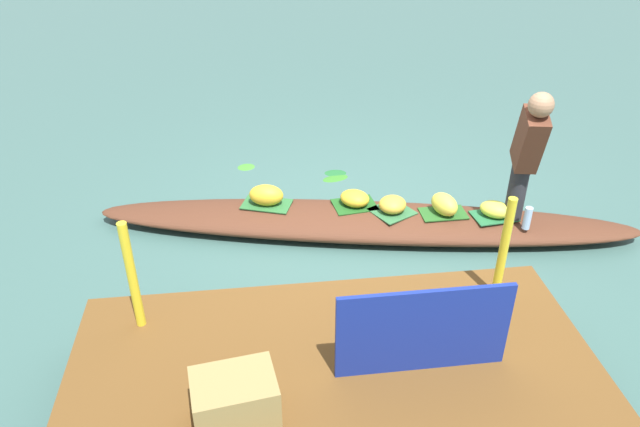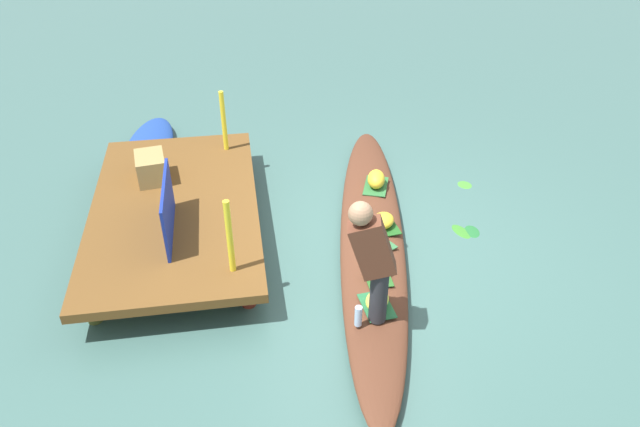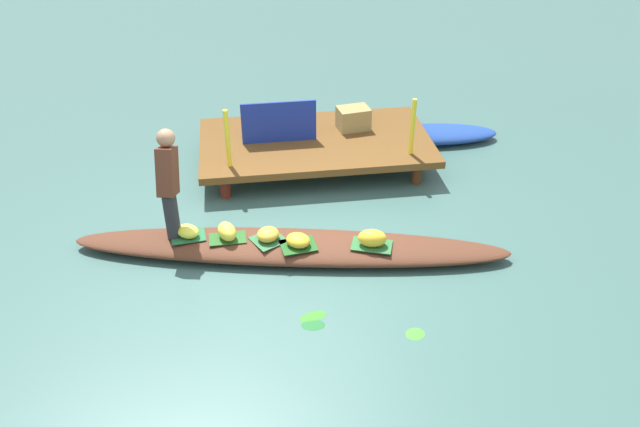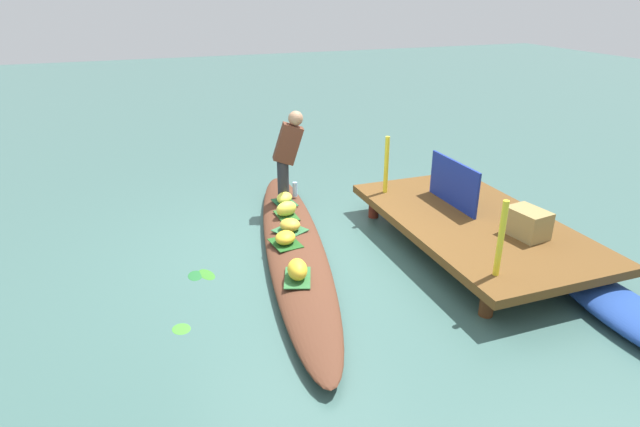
# 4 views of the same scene
# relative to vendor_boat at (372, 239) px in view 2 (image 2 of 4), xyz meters

# --- Properties ---
(canal_water) EXTENTS (40.00, 40.00, 0.00)m
(canal_water) POSITION_rel_vendor_boat_xyz_m (0.00, 0.00, -0.10)
(canal_water) COLOR #3A5E58
(canal_water) RESTS_ON ground
(dock_platform) EXTENTS (3.20, 1.80, 0.39)m
(dock_platform) POSITION_rel_vendor_boat_xyz_m (0.57, 2.10, 0.22)
(dock_platform) COLOR brown
(dock_platform) RESTS_ON ground
(vendor_boat) EXTENTS (5.00, 1.62, 0.21)m
(vendor_boat) POSITION_rel_vendor_boat_xyz_m (0.00, 0.00, 0.00)
(vendor_boat) COLOR #522D1D
(vendor_boat) RESTS_ON ground
(moored_boat) EXTENTS (2.11, 0.81, 0.21)m
(moored_boat) POSITION_rel_vendor_boat_xyz_m (2.37, 2.57, -0.00)
(moored_boat) COLOR navy
(moored_boat) RESTS_ON ground
(leaf_mat_0) EXTENTS (0.46, 0.45, 0.01)m
(leaf_mat_0) POSITION_rel_vendor_boat_xyz_m (-0.24, 0.02, 0.11)
(leaf_mat_0) COLOR #2E6539
(leaf_mat_0) RESTS_ON vendor_boat
(banana_bunch_0) EXTENTS (0.35, 0.35, 0.15)m
(banana_bunch_0) POSITION_rel_vendor_boat_xyz_m (-0.24, 0.02, 0.18)
(banana_bunch_0) COLOR gold
(banana_bunch_0) RESTS_ON vendor_boat
(leaf_mat_1) EXTENTS (0.42, 0.25, 0.01)m
(leaf_mat_1) POSITION_rel_vendor_boat_xyz_m (-0.70, 0.12, 0.11)
(leaf_mat_1) COLOR #255821
(leaf_mat_1) RESTS_ON vendor_boat
(banana_bunch_1) EXTENTS (0.28, 0.34, 0.19)m
(banana_bunch_1) POSITION_rel_vendor_boat_xyz_m (-0.70, 0.12, 0.20)
(banana_bunch_1) COLOR yellow
(banana_bunch_1) RESTS_ON vendor_boat
(leaf_mat_2) EXTENTS (0.51, 0.40, 0.01)m
(leaf_mat_2) POSITION_rel_vendor_boat_xyz_m (0.88, -0.24, 0.11)
(leaf_mat_2) COLOR #2A6431
(leaf_mat_2) RESTS_ON vendor_boat
(banana_bunch_2) EXTENTS (0.36, 0.27, 0.20)m
(banana_bunch_2) POSITION_rel_vendor_boat_xyz_m (0.88, -0.24, 0.21)
(banana_bunch_2) COLOR gold
(banana_bunch_2) RESTS_ON vendor_boat
(leaf_mat_3) EXTENTS (0.42, 0.35, 0.01)m
(leaf_mat_3) POSITION_rel_vendor_boat_xyz_m (0.08, -0.13, 0.11)
(leaf_mat_3) COLOR #1D521C
(leaf_mat_3) RESTS_ON vendor_boat
(banana_bunch_3) EXTENTS (0.36, 0.35, 0.14)m
(banana_bunch_3) POSITION_rel_vendor_boat_xyz_m (0.08, -0.13, 0.18)
(banana_bunch_3) COLOR gold
(banana_bunch_3) RESTS_ON vendor_boat
(leaf_mat_4) EXTENTS (0.41, 0.30, 0.01)m
(leaf_mat_4) POSITION_rel_vendor_boat_xyz_m (-1.14, 0.22, 0.11)
(leaf_mat_4) COLOR #226137
(leaf_mat_4) RESTS_ON vendor_boat
(banana_bunch_4) EXTENTS (0.34, 0.32, 0.14)m
(banana_bunch_4) POSITION_rel_vendor_boat_xyz_m (-1.14, 0.22, 0.18)
(banana_bunch_4) COLOR #E7E544
(banana_bunch_4) RESTS_ON vendor_boat
(vendor_person) EXTENTS (0.26, 0.45, 1.24)m
(vendor_person) POSITION_rel_vendor_boat_xyz_m (-1.28, 0.33, 0.81)
(vendor_person) COLOR #28282D
(vendor_person) RESTS_ON vendor_boat
(water_bottle) EXTENTS (0.07, 0.07, 0.21)m
(water_bottle) POSITION_rel_vendor_boat_xyz_m (-1.34, 0.44, 0.21)
(water_bottle) COLOR #ACC7EA
(water_bottle) RESTS_ON vendor_boat
(market_banner) EXTENTS (1.02, 0.04, 0.58)m
(market_banner) POSITION_rel_vendor_boat_xyz_m (0.07, 2.10, 0.57)
(market_banner) COLOR navy
(market_banner) RESTS_ON dock_platform
(railing_post_west) EXTENTS (0.06, 0.06, 0.78)m
(railing_post_west) POSITION_rel_vendor_boat_xyz_m (-0.63, 1.50, 0.67)
(railing_post_west) COLOR yellow
(railing_post_west) RESTS_ON dock_platform
(railing_post_east) EXTENTS (0.06, 0.06, 0.78)m
(railing_post_east) POSITION_rel_vendor_boat_xyz_m (1.77, 1.50, 0.67)
(railing_post_east) COLOR yellow
(railing_post_east) RESTS_ON dock_platform
(produce_crate) EXTENTS (0.48, 0.38, 0.31)m
(produce_crate) POSITION_rel_vendor_boat_xyz_m (1.16, 2.36, 0.44)
(produce_crate) COLOR olive
(produce_crate) RESTS_ON dock_platform
(drifting_plant_0) EXTENTS (0.32, 0.23, 0.01)m
(drifting_plant_0) POSITION_rel_vendor_boat_xyz_m (0.12, -1.07, -0.10)
(drifting_plant_0) COLOR #347725
(drifting_plant_0) RESTS_ON ground
(drifting_plant_1) EXTENTS (0.25, 0.18, 0.01)m
(drifting_plant_1) POSITION_rel_vendor_boat_xyz_m (0.10, -1.19, -0.10)
(drifting_plant_1) COLOR #20622D
(drifting_plant_1) RESTS_ON ground
(drifting_plant_2) EXTENTS (0.23, 0.22, 0.01)m
(drifting_plant_2) POSITION_rel_vendor_boat_xyz_m (1.07, -1.46, -0.10)
(drifting_plant_2) COLOR #3F892D
(drifting_plant_2) RESTS_ON ground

